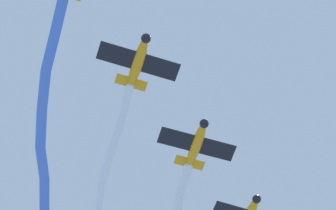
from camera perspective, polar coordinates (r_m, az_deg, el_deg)
name	(u,v)px	position (r m, az deg, el deg)	size (l,w,h in m)	color
smoke_trail_lead	(47,142)	(60.96, -9.31, -2.85)	(12.83, 22.33, 3.09)	#4C75DB
airplane_left_wing	(138,61)	(58.22, -2.30, 3.40)	(5.92, 5.48, 1.66)	orange
smoke_trail_left_wing	(105,181)	(64.78, -4.88, -5.87)	(12.61, 16.33, 2.32)	white
airplane_right_wing	(197,144)	(62.03, 2.22, -3.01)	(5.99, 5.41, 1.66)	orange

